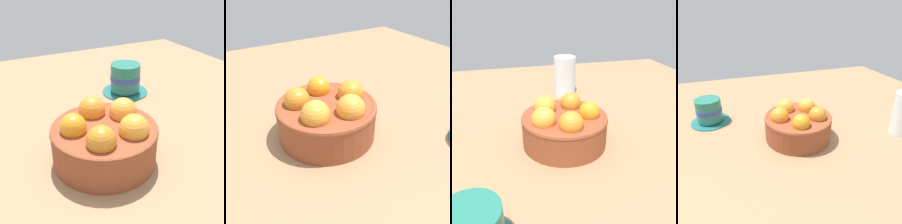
{
  "view_description": "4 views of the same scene",
  "coord_description": "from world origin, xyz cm",
  "views": [
    {
      "loc": [
        -32.75,
        15.29,
        28.47
      ],
      "look_at": [
        1.52,
        -2.11,
        7.4
      ],
      "focal_mm": 44.32,
      "sensor_mm": 36.0,
      "label": 1
    },
    {
      "loc": [
        -16.95,
        -31.7,
        26.82
      ],
      "look_at": [
        1.07,
        -1.96,
        5.18
      ],
      "focal_mm": 40.47,
      "sensor_mm": 36.0,
      "label": 2
    },
    {
      "loc": [
        41.83,
        -10.68,
        27.39
      ],
      "look_at": [
        -0.63,
        0.05,
        6.57
      ],
      "focal_mm": 40.07,
      "sensor_mm": 36.0,
      "label": 3
    },
    {
      "loc": [
        17.04,
        43.71,
        30.58
      ],
      "look_at": [
        1.62,
        -1.51,
        6.75
      ],
      "focal_mm": 34.3,
      "sensor_mm": 36.0,
      "label": 4
    }
  ],
  "objects": [
    {
      "name": "water_glass",
      "position": [
        -26.93,
        6.9,
        5.56
      ],
      "size": [
        6.33,
        6.33,
        11.12
      ],
      "primitive_type": "cylinder",
      "color": "silver",
      "rests_on": "ground_plane"
    },
    {
      "name": "terracotta_bowl",
      "position": [
        0.01,
        -0.06,
        4.01
      ],
      "size": [
        16.74,
        16.74,
        9.08
      ],
      "color": "brown",
      "rests_on": "ground_plane"
    },
    {
      "name": "ground_plane",
      "position": [
        0.0,
        0.0,
        -1.83
      ],
      "size": [
        119.96,
        112.2,
        3.66
      ],
      "primitive_type": "cube",
      "color": "#997551"
    }
  ]
}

